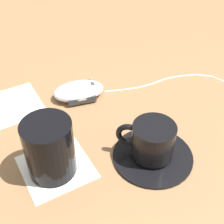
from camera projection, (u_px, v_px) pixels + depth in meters
ground_plane at (82, 119)px, 0.64m from camera, size 3.00×3.00×0.00m
saucer at (153, 155)px, 0.56m from camera, size 0.14×0.14×0.01m
coffee_cup at (152, 140)px, 0.53m from camera, size 0.10×0.07×0.06m
computer_mouse at (79, 91)px, 0.69m from camera, size 0.12×0.08×0.03m
mouse_cable at (167, 81)px, 0.74m from camera, size 0.29×0.05×0.00m
napkin_under_glass at (56, 167)px, 0.54m from camera, size 0.15×0.15×0.00m
drinking_glass at (50, 148)px, 0.50m from camera, size 0.08×0.08×0.10m
napkin_spare at (10, 106)px, 0.67m from camera, size 0.16×0.16×0.00m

